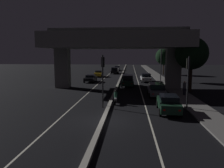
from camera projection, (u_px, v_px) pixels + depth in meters
ground_plane at (103, 121)px, 16.79m from camera, size 200.00×200.00×0.00m
lane_line_left_inner at (106, 76)px, 51.66m from camera, size 0.12×126.00×0.00m
lane_line_right_inner at (137, 77)px, 51.08m from camera, size 0.12×126.00×0.00m
median_divider at (121, 76)px, 51.36m from camera, size 0.34×126.00×0.21m
sidewalk_right at (162, 80)px, 43.76m from camera, size 2.46×126.00×0.13m
elevated_overpass at (117, 43)px, 32.56m from camera, size 21.07×9.56×9.09m
traffic_light_left_of_median at (103, 72)px, 20.72m from camera, size 0.30×0.49×5.04m
traffic_light_right_of_median at (188, 73)px, 20.08m from camera, size 0.30×0.49×4.92m
street_lamp at (160, 55)px, 41.41m from camera, size 2.10×0.32×8.44m
car_dark_green_lead at (168, 103)px, 19.27m from camera, size 2.00×4.68×1.55m
car_grey_second at (156, 89)px, 26.91m from camera, size 2.06×4.49×1.57m
car_dark_green_third at (128, 80)px, 35.34m from camera, size 2.02×4.53×1.84m
car_white_fourth at (146, 77)px, 41.31m from camera, size 2.08×4.26×1.57m
car_black_lead_oncoming at (90, 78)px, 41.07m from camera, size 1.95×4.49×1.33m
car_taxi_yellow_second_oncoming at (99, 74)px, 50.90m from camera, size 1.84×3.96×1.43m
car_black_third_oncoming at (115, 70)px, 59.12m from camera, size 2.04×4.22×1.72m
car_white_fourth_oncoming at (117, 68)px, 70.69m from camera, size 1.94×4.28×1.48m
motorcycle_white_filtering_near at (116, 98)px, 22.57m from camera, size 0.32×1.90×1.46m
pedestrian_on_sidewalk at (184, 88)px, 26.93m from camera, size 0.39×0.39×1.72m
roadside_tree_kerbside_near at (192, 54)px, 29.71m from camera, size 4.44×4.44×7.48m
roadside_tree_kerbside_mid at (179, 60)px, 40.75m from camera, size 3.47×3.47×5.92m
roadside_tree_kerbside_far at (164, 56)px, 56.17m from camera, size 4.34×4.34×6.84m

